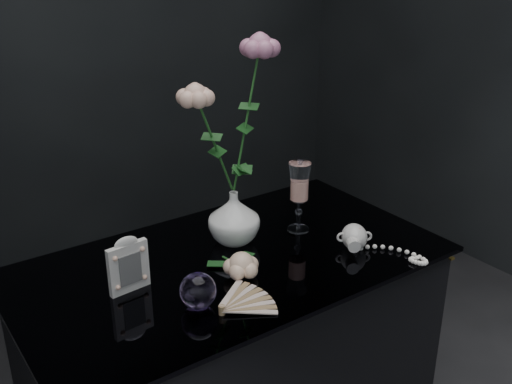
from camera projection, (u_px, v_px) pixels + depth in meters
table at (233, 382)px, 1.62m from camera, size 1.05×0.58×0.76m
vase at (234, 217)px, 1.54m from camera, size 0.15×0.15×0.14m
wine_glass at (299, 197)px, 1.59m from camera, size 0.07×0.07×0.19m
picture_frame at (128, 264)px, 1.32m from camera, size 0.11×0.09×0.13m
paperweight at (198, 291)px, 1.27m from camera, size 0.10×0.10×0.08m
paper_fan at (222, 309)px, 1.26m from camera, size 0.26×0.22×0.02m
loose_rose at (242, 265)px, 1.39m from camera, size 0.15×0.19×0.06m
pearl_jar at (354, 236)px, 1.52m from camera, size 0.31×0.32×0.07m
roses at (233, 117)px, 1.43m from camera, size 0.27×0.11×0.44m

